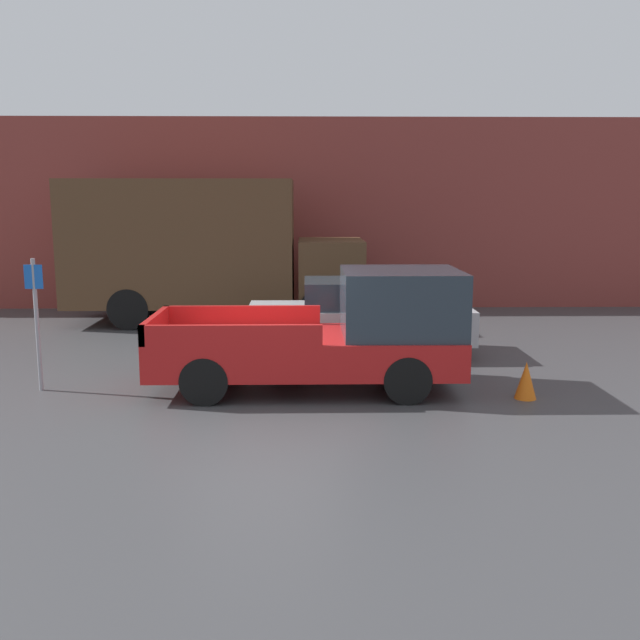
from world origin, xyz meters
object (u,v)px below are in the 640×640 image
at_px(newspaper_box, 274,290).
at_px(traffic_cone, 526,380).
at_px(car, 361,316).
at_px(delivery_truck, 201,247).
at_px(parking_sign, 37,317).
at_px(pickup_truck, 338,334).

bearing_deg(newspaper_box, traffic_cone, -64.68).
bearing_deg(car, newspaper_box, 108.80).
relative_size(car, delivery_truck, 0.61).
height_order(delivery_truck, parking_sign, delivery_truck).
relative_size(pickup_truck, delivery_truck, 0.68).
bearing_deg(newspaper_box, delivery_truck, -130.87).
height_order(car, newspaper_box, car).
height_order(car, delivery_truck, delivery_truck).
distance_m(pickup_truck, newspaper_box, 8.92).
height_order(newspaper_box, traffic_cone, newspaper_box).
bearing_deg(traffic_cone, parking_sign, 175.28).
height_order(car, parking_sign, parking_sign).
bearing_deg(car, traffic_cone, -54.74).
xyz_separation_m(pickup_truck, newspaper_box, (-1.46, 8.79, -0.39)).
distance_m(car, parking_sign, 6.28).
bearing_deg(traffic_cone, car, 125.26).
relative_size(delivery_truck, parking_sign, 3.38).
relative_size(delivery_truck, traffic_cone, 12.35).
xyz_separation_m(delivery_truck, newspaper_box, (1.78, 2.06, -1.39)).
relative_size(pickup_truck, newspaper_box, 4.61).
bearing_deg(newspaper_box, pickup_truck, -80.55).
xyz_separation_m(car, traffic_cone, (2.43, -3.43, -0.49)).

